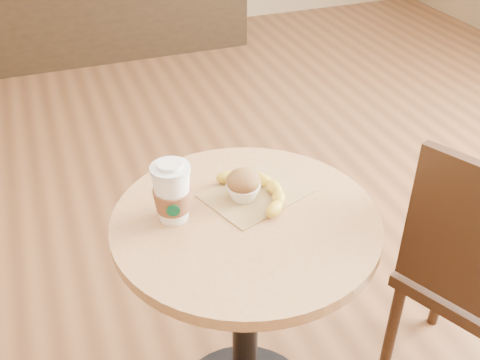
{
  "coord_description": "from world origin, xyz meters",
  "views": [
    {
      "loc": [
        -0.39,
        -0.95,
        1.56
      ],
      "look_at": [
        -0.02,
        0.05,
        0.83
      ],
      "focal_mm": 42.0,
      "sensor_mm": 36.0,
      "label": 1
    }
  ],
  "objects": [
    {
      "name": "muffin",
      "position": [
        0.0,
        0.09,
        0.79
      ],
      "size": [
        0.08,
        0.08,
        0.08
      ],
      "color": "white",
      "rests_on": "kraft_bag"
    },
    {
      "name": "coffee_cup",
      "position": [
        -0.17,
        0.07,
        0.82
      ],
      "size": [
        0.09,
        0.09,
        0.15
      ],
      "rotation": [
        0.0,
        0.0,
        -0.22
      ],
      "color": "white",
      "rests_on": "cafe_table"
    },
    {
      "name": "cafe_table",
      "position": [
        -0.02,
        0.01,
        0.51
      ],
      "size": [
        0.63,
        0.63,
        0.75
      ],
      "color": "black",
      "rests_on": "ground"
    },
    {
      "name": "banana",
      "position": [
        0.04,
        0.08,
        0.77
      ],
      "size": [
        0.2,
        0.26,
        0.03
      ],
      "primitive_type": null,
      "rotation": [
        0.0,
        0.0,
        0.25
      ],
      "color": "gold",
      "rests_on": "kraft_bag"
    },
    {
      "name": "kraft_bag",
      "position": [
        0.04,
        0.09,
        0.75
      ],
      "size": [
        0.29,
        0.25,
        0.0
      ],
      "primitive_type": "cube",
      "rotation": [
        0.0,
        0.0,
        0.35
      ],
      "color": "#977849",
      "rests_on": "cafe_table"
    },
    {
      "name": "chair_right",
      "position": [
        0.6,
        -0.15,
        0.49
      ],
      "size": [
        0.52,
        0.52,
        0.89
      ],
      "rotation": [
        0.0,
        0.0,
        2.01
      ],
      "color": "#331F12",
      "rests_on": "ground"
    }
  ]
}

